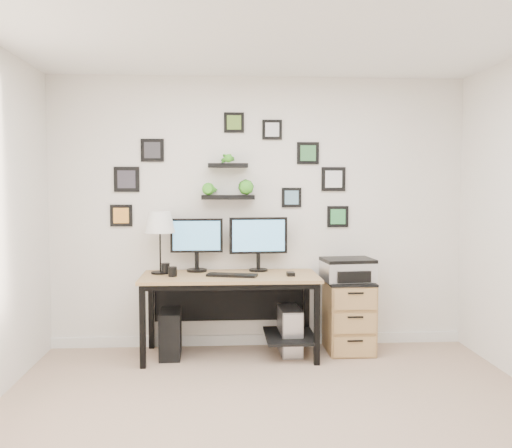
{
  "coord_description": "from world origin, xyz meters",
  "views": [
    {
      "loc": [
        -0.36,
        -3.5,
        1.57
      ],
      "look_at": [
        -0.04,
        1.83,
        1.2
      ],
      "focal_mm": 40.0,
      "sensor_mm": 36.0,
      "label": 1
    }
  ],
  "objects": [
    {
      "name": "pen_cup",
      "position": [
        -0.88,
        1.74,
        0.8
      ],
      "size": [
        0.08,
        0.08,
        0.1
      ],
      "primitive_type": "cylinder",
      "color": "black",
      "rests_on": "desk"
    },
    {
      "name": "table_lamp",
      "position": [
        -0.93,
        1.76,
        1.21
      ],
      "size": [
        0.28,
        0.28,
        0.57
      ],
      "color": "black",
      "rests_on": "desk"
    },
    {
      "name": "pc_tower_grey",
      "position": [
        0.27,
        1.69,
        0.21
      ],
      "size": [
        0.2,
        0.43,
        0.43
      ],
      "color": "gray",
      "rests_on": "ground"
    },
    {
      "name": "desk",
      "position": [
        -0.25,
        1.67,
        0.63
      ],
      "size": [
        1.6,
        0.7,
        0.75
      ],
      "color": "tan",
      "rests_on": "ground"
    },
    {
      "name": "file_cabinet",
      "position": [
        0.83,
        1.72,
        0.34
      ],
      "size": [
        0.43,
        0.53,
        0.67
      ],
      "color": "tan",
      "rests_on": "ground"
    },
    {
      "name": "mouse",
      "position": [
        0.26,
        1.56,
        0.77
      ],
      "size": [
        0.07,
        0.11,
        0.03
      ],
      "primitive_type": "cube",
      "rotation": [
        0.0,
        0.0,
        -0.0
      ],
      "color": "black",
      "rests_on": "desk"
    },
    {
      "name": "pc_tower_black",
      "position": [
        -0.83,
        1.66,
        0.21
      ],
      "size": [
        0.2,
        0.43,
        0.42
      ],
      "primitive_type": "cube",
      "rotation": [
        0.0,
        0.0,
        0.03
      ],
      "color": "black",
      "rests_on": "ground"
    },
    {
      "name": "mug",
      "position": [
        -0.8,
        1.58,
        0.79
      ],
      "size": [
        0.08,
        0.08,
        0.09
      ],
      "primitive_type": "cylinder",
      "color": "black",
      "rests_on": "desk"
    },
    {
      "name": "printer",
      "position": [
        0.82,
        1.72,
        0.78
      ],
      "size": [
        0.49,
        0.41,
        0.21
      ],
      "color": "silver",
      "rests_on": "file_cabinet"
    },
    {
      "name": "keyboard",
      "position": [
        -0.27,
        1.56,
        0.76
      ],
      "size": [
        0.47,
        0.25,
        0.02
      ],
      "primitive_type": "cube",
      "rotation": [
        0.0,
        0.0,
        -0.26
      ],
      "color": "black",
      "rests_on": "desk"
    },
    {
      "name": "monitor_left",
      "position": [
        -0.6,
        1.86,
        1.04
      ],
      "size": [
        0.49,
        0.19,
        0.5
      ],
      "color": "black",
      "rests_on": "desk"
    },
    {
      "name": "monitor_right",
      "position": [
        -0.01,
        1.85,
        1.05
      ],
      "size": [
        0.55,
        0.19,
        0.51
      ],
      "color": "black",
      "rests_on": "desk"
    },
    {
      "name": "room",
      "position": [
        0.0,
        1.98,
        0.05
      ],
      "size": [
        4.0,
        4.0,
        4.0
      ],
      "color": "tan",
      "rests_on": "ground"
    },
    {
      "name": "wall_decor",
      "position": [
        -0.26,
        1.93,
        1.65
      ],
      "size": [
        2.3,
        0.18,
        1.1
      ],
      "color": "black",
      "rests_on": "ground"
    }
  ]
}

